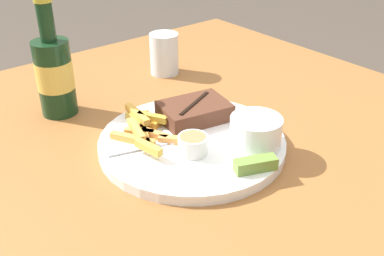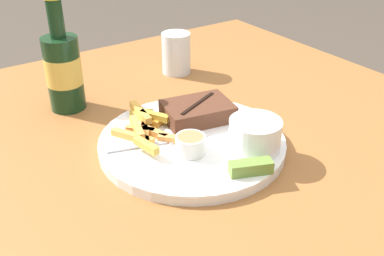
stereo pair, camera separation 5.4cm
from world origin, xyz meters
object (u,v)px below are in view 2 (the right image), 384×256
at_px(dinner_plate, 192,143).
at_px(steak_portion, 198,111).
at_px(drinking_glass, 176,53).
at_px(pickle_spear, 251,167).
at_px(coleslaw_cup, 255,133).
at_px(dipping_sauce_cup, 191,144).
at_px(beer_bottle, 63,69).
at_px(fork_utensil, 143,145).

relative_size(dinner_plate, steak_portion, 2.34).
bearing_deg(dinner_plate, drinking_glass, 61.83).
bearing_deg(pickle_spear, steak_portion, 80.07).
relative_size(coleslaw_cup, drinking_glass, 0.91).
distance_m(dipping_sauce_cup, beer_bottle, 0.32).
xyz_separation_m(steak_portion, drinking_glass, (0.11, 0.24, 0.01)).
relative_size(dipping_sauce_cup, fork_utensil, 0.37).
bearing_deg(beer_bottle, coleslaw_cup, -61.99).
bearing_deg(pickle_spear, coleslaw_cup, 44.62).
distance_m(dinner_plate, drinking_glass, 0.34).
height_order(steak_portion, drinking_glass, drinking_glass).
relative_size(fork_utensil, drinking_glass, 1.39).
bearing_deg(pickle_spear, fork_utensil, 121.35).
distance_m(steak_portion, pickle_spear, 0.19).
distance_m(steak_portion, drinking_glass, 0.27).
height_order(pickle_spear, fork_utensil, pickle_spear).
xyz_separation_m(pickle_spear, drinking_glass, (0.14, 0.43, 0.02)).
xyz_separation_m(fork_utensil, beer_bottle, (-0.04, 0.24, 0.06)).
bearing_deg(drinking_glass, dinner_plate, -118.17).
height_order(steak_portion, beer_bottle, beer_bottle).
height_order(dinner_plate, dipping_sauce_cup, dipping_sauce_cup).
bearing_deg(beer_bottle, drinking_glass, 6.41).
relative_size(pickle_spear, fork_utensil, 0.53).
relative_size(steak_portion, dipping_sauce_cup, 2.81).
distance_m(steak_portion, beer_bottle, 0.27).
distance_m(dinner_plate, pickle_spear, 0.14).
height_order(dinner_plate, fork_utensil, fork_utensil).
distance_m(beer_bottle, drinking_glass, 0.28).
bearing_deg(coleslaw_cup, dinner_plate, 128.14).
bearing_deg(dinner_plate, steak_portion, 47.14).
xyz_separation_m(coleslaw_cup, dipping_sauce_cup, (-0.09, 0.05, -0.01)).
bearing_deg(coleslaw_cup, beer_bottle, 118.01).
xyz_separation_m(steak_portion, beer_bottle, (-0.17, 0.21, 0.05)).
bearing_deg(dipping_sauce_cup, drinking_glass, 60.72).
bearing_deg(fork_utensil, steak_portion, 28.82).
distance_m(steak_portion, coleslaw_cup, 0.14).
bearing_deg(dipping_sauce_cup, coleslaw_cup, -26.98).
bearing_deg(steak_portion, beer_bottle, 128.19).
xyz_separation_m(dipping_sauce_cup, drinking_glass, (0.19, 0.33, 0.01)).
bearing_deg(steak_portion, coleslaw_cup, -82.48).
bearing_deg(steak_portion, dinner_plate, -132.86).
height_order(coleslaw_cup, pickle_spear, coleslaw_cup).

